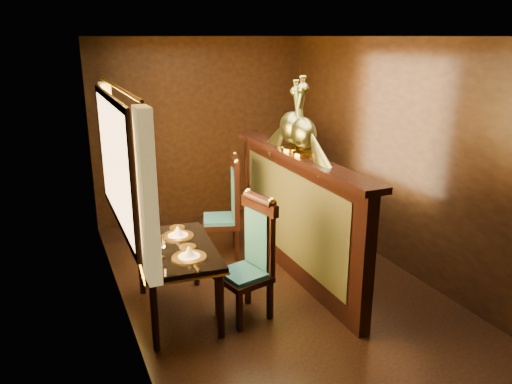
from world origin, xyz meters
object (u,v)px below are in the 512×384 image
dining_table (176,254)px  peacock_left (304,119)px  peacock_right (293,113)px  chair_left (253,253)px  chair_right (230,204)px

dining_table → peacock_left: (1.38, 0.17, 1.11)m
dining_table → peacock_right: peacock_right is taller
chair_left → peacock_right: 1.51m
dining_table → peacock_right: 1.83m
chair_left → peacock_left: 1.40m
peacock_right → peacock_left: bearing=-90.0°
chair_left → peacock_left: (0.73, 0.44, 1.11)m
chair_right → peacock_left: 1.48m
chair_left → peacock_left: bearing=17.4°
peacock_right → chair_right: bearing=125.4°
chair_right → peacock_right: 1.37m
chair_right → peacock_right: size_ratio=1.56×
chair_right → peacock_left: bearing=-44.5°
dining_table → peacock_right: (1.38, 0.40, 1.14)m
dining_table → peacock_left: peacock_left is taller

